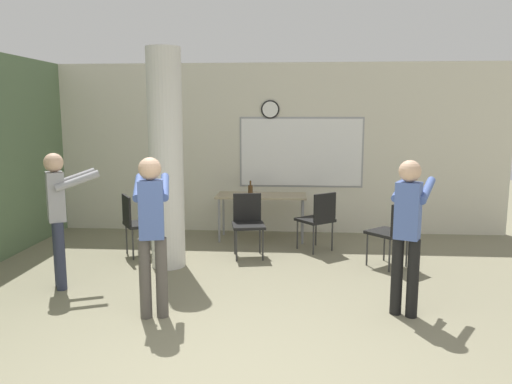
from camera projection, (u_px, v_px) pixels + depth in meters
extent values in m
cube|color=beige|center=(264.00, 149.00, 8.33)|extent=(8.00, 0.12, 2.80)
cylinder|color=black|center=(270.00, 109.00, 8.15)|extent=(0.30, 0.03, 0.30)
cylinder|color=white|center=(270.00, 109.00, 8.13)|extent=(0.26, 0.01, 0.25)
cube|color=#99999E|center=(301.00, 152.00, 8.23)|extent=(2.04, 0.01, 1.16)
cube|color=white|center=(301.00, 152.00, 8.22)|extent=(1.98, 0.02, 1.10)
cylinder|color=silver|center=(166.00, 160.00, 6.36)|extent=(0.44, 0.44, 2.80)
cube|color=tan|center=(262.00, 196.00, 7.85)|extent=(1.41, 0.61, 0.03)
cylinder|color=gray|center=(219.00, 221.00, 7.71)|extent=(0.04, 0.04, 0.69)
cylinder|color=gray|center=(303.00, 222.00, 7.62)|extent=(0.04, 0.04, 0.69)
cylinder|color=gray|center=(223.00, 214.00, 8.19)|extent=(0.04, 0.04, 0.69)
cylinder|color=gray|center=(302.00, 215.00, 8.10)|extent=(0.04, 0.04, 0.69)
cylinder|color=#4C3319|center=(250.00, 191.00, 7.71)|extent=(0.07, 0.07, 0.17)
cylinder|color=#4C3319|center=(250.00, 183.00, 7.69)|extent=(0.03, 0.03, 0.07)
cube|color=black|center=(315.00, 220.00, 7.27)|extent=(0.62, 0.62, 0.04)
cube|color=black|center=(325.00, 207.00, 7.07)|extent=(0.33, 0.27, 0.40)
cylinder|color=#333333|center=(316.00, 232.00, 7.56)|extent=(0.02, 0.02, 0.43)
cylinder|color=#333333|center=(297.00, 235.00, 7.36)|extent=(0.02, 0.02, 0.43)
cylinder|color=#333333|center=(332.00, 236.00, 7.26)|extent=(0.02, 0.02, 0.43)
cylinder|color=#333333|center=(313.00, 240.00, 7.06)|extent=(0.02, 0.02, 0.43)
cube|color=black|center=(388.00, 233.00, 6.50)|extent=(0.62, 0.62, 0.04)
cube|color=black|center=(402.00, 219.00, 6.30)|extent=(0.31, 0.29, 0.40)
cylinder|color=#333333|center=(384.00, 245.00, 6.78)|extent=(0.02, 0.02, 0.43)
cylinder|color=#333333|center=(367.00, 250.00, 6.56)|extent=(0.02, 0.02, 0.43)
cylinder|color=#333333|center=(407.00, 251.00, 6.50)|extent=(0.02, 0.02, 0.43)
cylinder|color=#333333|center=(389.00, 256.00, 6.28)|extent=(0.02, 0.02, 0.43)
cube|color=black|center=(142.00, 224.00, 7.01)|extent=(0.61, 0.61, 0.04)
cube|color=black|center=(127.00, 210.00, 6.88)|extent=(0.24, 0.35, 0.40)
cylinder|color=#333333|center=(159.00, 242.00, 6.97)|extent=(0.02, 0.02, 0.43)
cylinder|color=#333333|center=(151.00, 236.00, 7.28)|extent=(0.02, 0.02, 0.43)
cylinder|color=#333333|center=(133.00, 245.00, 6.80)|extent=(0.02, 0.02, 0.43)
cylinder|color=#333333|center=(127.00, 239.00, 7.12)|extent=(0.02, 0.02, 0.43)
cube|color=black|center=(248.00, 226.00, 6.90)|extent=(0.51, 0.51, 0.04)
cube|color=black|center=(247.00, 207.00, 7.07)|extent=(0.40, 0.10, 0.40)
cylinder|color=#333333|center=(236.00, 246.00, 6.74)|extent=(0.02, 0.02, 0.43)
cylinder|color=#333333|center=(263.00, 245.00, 6.78)|extent=(0.02, 0.02, 0.43)
cylinder|color=#333333|center=(235.00, 239.00, 7.10)|extent=(0.02, 0.02, 0.43)
cylinder|color=#333333|center=(260.00, 239.00, 7.14)|extent=(0.02, 0.02, 0.43)
cylinder|color=#2D3347|center=(60.00, 256.00, 5.63)|extent=(0.11, 0.11, 0.79)
cylinder|color=#2D3347|center=(59.00, 253.00, 5.77)|extent=(0.11, 0.11, 0.79)
cube|color=#99999E|center=(56.00, 197.00, 5.59)|extent=(0.27, 0.29, 0.56)
sphere|color=#D8AD8C|center=(53.00, 163.00, 5.53)|extent=(0.21, 0.21, 0.21)
cylinder|color=#99999E|center=(77.00, 181.00, 5.56)|extent=(0.46, 0.33, 0.22)
cylinder|color=#99999E|center=(74.00, 178.00, 5.78)|extent=(0.46, 0.33, 0.22)
cylinder|color=black|center=(413.00, 279.00, 4.87)|extent=(0.11, 0.11, 0.78)
cylinder|color=black|center=(397.00, 276.00, 4.95)|extent=(0.11, 0.11, 0.78)
cube|color=#4C66AD|center=(408.00, 211.00, 4.81)|extent=(0.28, 0.26, 0.56)
sphere|color=#D8AD8C|center=(410.00, 171.00, 4.75)|extent=(0.21, 0.21, 0.21)
cylinder|color=#4C66AD|center=(427.00, 190.00, 4.91)|extent=(0.28, 0.48, 0.22)
cylinder|color=#4C66AD|center=(401.00, 188.00, 5.03)|extent=(0.28, 0.48, 0.22)
cube|color=white|center=(406.00, 185.00, 5.22)|extent=(0.09, 0.13, 0.04)
cylinder|color=#514C47|center=(162.00, 278.00, 4.88)|extent=(0.12, 0.12, 0.80)
cylinder|color=#514C47|center=(145.00, 278.00, 4.85)|extent=(0.12, 0.12, 0.80)
cube|color=#4C66AD|center=(151.00, 209.00, 4.76)|extent=(0.27, 0.23, 0.57)
sphere|color=#D8AD8C|center=(150.00, 169.00, 4.70)|extent=(0.22, 0.22, 0.22)
cylinder|color=#4C66AD|center=(165.00, 187.00, 4.97)|extent=(0.20, 0.51, 0.23)
cylinder|color=#4C66AD|center=(138.00, 187.00, 4.93)|extent=(0.20, 0.51, 0.23)
cube|color=white|center=(140.00, 184.00, 5.15)|extent=(0.06, 0.13, 0.04)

